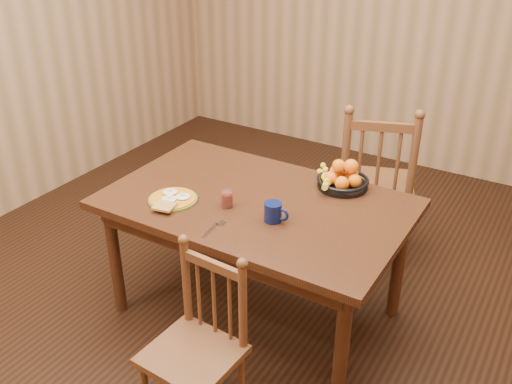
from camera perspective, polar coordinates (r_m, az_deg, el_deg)
The scene contains 10 objects.
room at distance 2.81m, azimuth 0.00°, elevation 9.96°, with size 4.52×5.02×2.72m.
dining_table at distance 3.09m, azimuth 0.00°, elevation -2.21°, with size 1.60×1.00×0.75m.
chair_far at distance 3.77m, azimuth 11.81°, elevation 0.72°, with size 0.62×0.61×1.08m.
chair_near at distance 2.64m, azimuth -5.90°, elevation -15.19°, with size 0.41×0.39×0.86m.
breakfast_plate at distance 3.07m, azimuth -8.35°, elevation -0.70°, with size 0.26×0.30×0.04m.
fork at distance 2.81m, azimuth -4.24°, elevation -3.58°, with size 0.04×0.18×0.00m.
spoon at distance 3.06m, azimuth -6.28°, elevation -0.75°, with size 0.05×0.16×0.01m.
coffee_mug at distance 2.84m, azimuth 1.79°, elevation -2.02°, with size 0.13×0.09×0.10m.
juice_glass at distance 2.97m, azimuth -2.90°, elevation -0.74°, with size 0.06×0.06×0.09m.
fruit_bowl at distance 3.20m, azimuth 8.57°, elevation 1.34°, with size 0.32×0.32×0.17m.
Camera 1 is at (1.38, -2.28, 2.22)m, focal length 40.00 mm.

